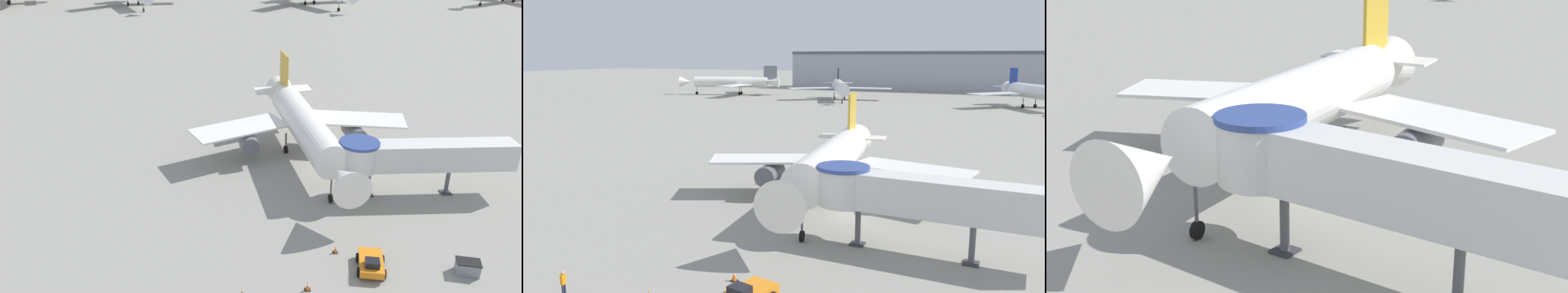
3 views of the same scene
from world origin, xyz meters
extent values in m
plane|color=gray|center=(0.00, 0.00, 0.00)|extent=(800.00, 800.00, 0.00)
cylinder|color=white|center=(-2.17, 2.02, 4.49)|extent=(6.32, 20.31, 3.76)
cone|color=white|center=(-0.41, -11.43, 4.49)|extent=(4.26, 4.59, 3.76)
cone|color=white|center=(-3.63, 13.24, 4.49)|extent=(4.46, 6.08, 3.76)
cube|color=white|center=(-9.94, 3.36, 3.83)|extent=(12.25, 9.16, 0.22)
cube|color=white|center=(5.00, 5.32, 3.83)|extent=(11.98, 6.75, 0.22)
cube|color=gold|center=(-3.60, 12.96, 7.88)|extent=(0.74, 3.87, 4.89)
cube|color=white|center=(-3.67, 13.52, 5.15)|extent=(7.97, 3.68, 0.18)
cylinder|color=#565960|center=(-8.90, 2.38, 2.55)|extent=(2.55, 4.10, 2.07)
cylinder|color=#565960|center=(4.25, 4.10, 2.55)|extent=(2.55, 4.10, 2.07)
cylinder|color=#4C4C51|center=(-0.87, -7.89, 1.53)|extent=(0.18, 0.18, 2.16)
cylinder|color=black|center=(-0.87, -7.89, 0.45)|extent=(0.37, 0.93, 0.90)
cylinder|color=#4C4C51|center=(-4.17, 4.28, 1.53)|extent=(0.22, 0.22, 2.16)
cylinder|color=black|center=(-4.17, 4.28, 0.45)|extent=(0.51, 0.94, 0.90)
cylinder|color=#4C4C51|center=(-0.81, 4.72, 1.53)|extent=(0.22, 0.22, 2.16)
cylinder|color=black|center=(-0.81, 4.72, 0.45)|extent=(0.51, 0.94, 0.90)
cube|color=silver|center=(10.13, -6.78, 4.53)|extent=(16.25, 2.92, 2.80)
cylinder|color=silver|center=(2.04, -6.62, 4.53)|extent=(3.90, 3.90, 2.80)
cylinder|color=navy|center=(2.04, -6.62, 6.08)|extent=(4.10, 4.10, 0.30)
cylinder|color=#56565B|center=(3.33, -6.65, 1.56)|extent=(0.44, 0.44, 3.13)
cube|color=#333338|center=(3.33, -6.65, 0.06)|extent=(1.10, 1.10, 0.12)
cylinder|color=#56565B|center=(11.75, -6.82, 1.56)|extent=(0.44, 0.44, 3.13)
cube|color=#333338|center=(11.75, -6.82, 0.06)|extent=(1.10, 1.10, 0.12)
cube|color=orange|center=(0.45, -18.88, 0.70)|extent=(2.61, 3.80, 0.61)
cube|color=black|center=(0.30, -19.65, 1.27)|extent=(1.35, 1.19, 0.55)
cylinder|color=black|center=(-0.73, -19.63, 0.39)|extent=(0.46, 0.83, 0.79)
cylinder|color=black|center=(1.26, -20.02, 0.39)|extent=(0.46, 0.83, 0.79)
cylinder|color=black|center=(-0.36, -17.75, 0.39)|extent=(0.46, 0.83, 0.79)
cylinder|color=black|center=(1.62, -18.14, 0.39)|extent=(0.46, 0.83, 0.79)
cube|color=gray|center=(8.31, -19.87, 0.56)|extent=(2.10, 1.64, 1.13)
cube|color=black|center=(8.31, -19.87, 1.17)|extent=(2.23, 1.74, 0.08)
cube|color=black|center=(8.10, 1.78, 0.02)|extent=(0.51, 0.51, 0.04)
cone|color=orange|center=(8.10, 1.78, 0.44)|extent=(0.35, 0.35, 0.79)
cylinder|color=white|center=(8.10, 1.78, 0.53)|extent=(0.19, 0.19, 0.10)
cube|color=black|center=(-2.04, -16.39, 0.02)|extent=(0.44, 0.44, 0.04)
cone|color=orange|center=(-2.04, -16.39, 0.38)|extent=(0.30, 0.30, 0.69)
cylinder|color=white|center=(-2.04, -16.39, 0.47)|extent=(0.17, 0.17, 0.08)
cube|color=black|center=(-5.19, -21.06, 0.02)|extent=(0.47, 0.47, 0.04)
cone|color=orange|center=(-5.19, -21.06, 0.40)|extent=(0.32, 0.32, 0.73)
cylinder|color=white|center=(-5.19, -21.06, 0.49)|extent=(0.18, 0.18, 0.09)
sphere|color=tan|center=(-10.39, -22.73, 1.55)|extent=(0.22, 0.22, 0.22)
cylinder|color=#4C4C51|center=(-36.00, 104.16, 1.62)|extent=(0.18, 0.18, 2.13)
cylinder|color=black|center=(-36.00, 104.16, 0.55)|extent=(0.67, 1.11, 1.10)
cylinder|color=#4C4C51|center=(-42.49, 115.26, 1.62)|extent=(0.22, 0.22, 2.13)
cylinder|color=black|center=(-42.49, 115.26, 0.55)|extent=(0.80, 1.17, 1.10)
cylinder|color=#4C4C51|center=(-39.42, 116.56, 1.62)|extent=(0.22, 0.22, 2.13)
cylinder|color=black|center=(-39.42, 116.56, 0.55)|extent=(0.80, 1.17, 1.10)
cylinder|color=#4C4C51|center=(69.16, 107.79, 1.77)|extent=(0.18, 0.18, 2.45)
cylinder|color=black|center=(69.16, 107.79, 0.55)|extent=(1.08, 0.77, 1.10)
cylinder|color=black|center=(83.16, 113.56, 0.55)|extent=(1.15, 0.89, 1.10)
cylinder|color=black|center=(-82.27, 122.89, 0.55)|extent=(1.17, 0.74, 1.10)
cylinder|color=#4C4C51|center=(-81.11, 119.59, 1.67)|extent=(0.22, 0.22, 2.23)
cylinder|color=black|center=(-81.11, 119.59, 0.55)|extent=(1.17, 0.74, 1.10)
cylinder|color=#4C4C51|center=(22.41, 101.35, 1.68)|extent=(0.18, 0.18, 2.27)
cylinder|color=black|center=(22.41, 101.35, 0.55)|extent=(0.75, 1.09, 1.10)
cylinder|color=#4C4C51|center=(13.98, 113.30, 1.68)|extent=(0.22, 0.22, 2.27)
cylinder|color=black|center=(13.98, 113.30, 0.55)|extent=(0.87, 1.16, 1.10)
cylinder|color=black|center=(17.12, 114.98, 0.55)|extent=(0.87, 1.16, 1.10)
camera|label=1|loc=(-10.93, -52.53, 27.32)|focal=35.00mm
camera|label=2|loc=(14.31, -43.24, 14.66)|focal=35.00mm
camera|label=3|loc=(21.47, -30.38, 14.24)|focal=50.00mm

